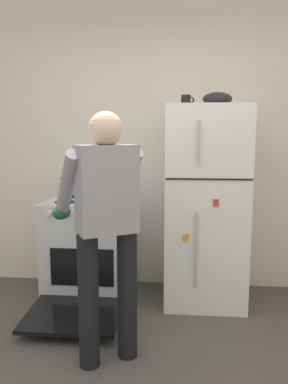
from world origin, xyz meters
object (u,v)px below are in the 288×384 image
(red_pot, at_px, (106,193))
(coffee_mug, at_px, (186,101))
(pepper_mill, at_px, (63,186))
(refrigerator, at_px, (205,206))
(stove_range, at_px, (90,249))
(person_cook, at_px, (105,216))
(mixing_bowl, at_px, (217,99))

(red_pot, height_order, coffee_mug, coffee_mug)
(red_pot, xyz_separation_m, pepper_mill, (-0.46, 0.25, 0.02))
(red_pot, height_order, pepper_mill, pepper_mill)
(refrigerator, bearing_deg, stove_range, -179.02)
(stove_range, distance_m, person_cook, 1.15)
(refrigerator, relative_size, coffee_mug, 15.16)
(refrigerator, bearing_deg, coffee_mug, 164.17)
(stove_range, relative_size, coffee_mug, 10.77)
(stove_range, xyz_separation_m, coffee_mug, (0.84, 0.07, 1.31))
(stove_range, relative_size, pepper_mill, 6.97)
(refrigerator, xyz_separation_m, person_cook, (-0.69, -0.99, 0.10))
(person_cook, bearing_deg, refrigerator, 55.17)
(red_pot, distance_m, mixing_bowl, 1.23)
(red_pot, bearing_deg, person_cook, -79.52)
(mixing_bowl, bearing_deg, coffee_mug, 169.01)
(person_cook, bearing_deg, coffee_mug, 63.85)
(red_pot, relative_size, mixing_bowl, 1.54)
(coffee_mug, bearing_deg, mixing_bowl, -10.99)
(stove_range, xyz_separation_m, person_cook, (0.33, -0.97, 0.52))
(refrigerator, xyz_separation_m, mixing_bowl, (0.08, 0.00, 0.90))
(red_pot, distance_m, pepper_mill, 0.52)
(stove_range, height_order, mixing_bowl, mixing_bowl)
(stove_range, bearing_deg, pepper_mill, 144.03)
(coffee_mug, relative_size, mixing_bowl, 0.46)
(coffee_mug, height_order, pepper_mill, coffee_mug)
(refrigerator, distance_m, pepper_mill, 1.34)
(person_cook, xyz_separation_m, coffee_mug, (0.51, 1.04, 0.79))
(refrigerator, xyz_separation_m, stove_range, (-1.02, -0.02, -0.42))
(refrigerator, distance_m, person_cook, 1.21)
(red_pot, bearing_deg, refrigerator, 3.31)
(refrigerator, xyz_separation_m, coffee_mug, (-0.18, 0.05, 0.90))
(coffee_mug, xyz_separation_m, pepper_mill, (-1.14, 0.15, -0.77))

